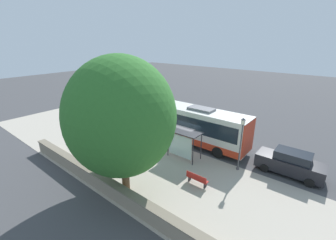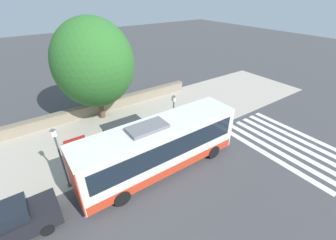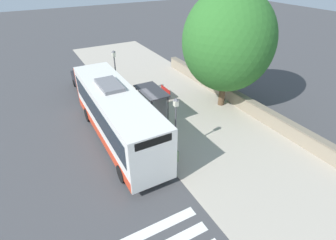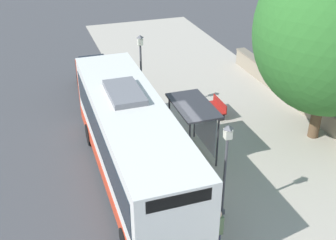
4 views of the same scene
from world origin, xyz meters
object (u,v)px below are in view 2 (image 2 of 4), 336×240
object	(u,v)px
street_lamp_near	(174,113)
parked_car_behind_bus	(5,226)
bus_shelter	(123,128)
shade_tree	(94,63)
bench	(75,143)
street_lamp_far	(60,154)
bus	(159,146)
pedestrian	(197,125)

from	to	relation	value
street_lamp_near	parked_car_behind_bus	world-z (taller)	street_lamp_near
bus_shelter	shade_tree	distance (m)	6.73
bench	street_lamp_far	size ratio (longest dim) A/B	0.37
parked_car_behind_bus	street_lamp_far	bearing A→B (deg)	119.37
bus_shelter	bench	size ratio (longest dim) A/B	1.78
street_lamp_near	street_lamp_far	bearing A→B (deg)	-85.59
bus	pedestrian	world-z (taller)	bus
street_lamp_near	parked_car_behind_bus	bearing A→B (deg)	-78.09
street_lamp_far	shade_tree	size ratio (longest dim) A/B	0.48
bench	parked_car_behind_bus	size ratio (longest dim) A/B	0.34
parked_car_behind_bus	bus	bearing A→B (deg)	89.31
bus	bus_shelter	bearing A→B (deg)	-161.28
bench	parked_car_behind_bus	xyz separation A→B (m)	(5.49, -4.67, 0.45)
bench	street_lamp_near	distance (m)	7.84
bus	parked_car_behind_bus	bearing A→B (deg)	-90.69
street_lamp_near	street_lamp_far	distance (m)	8.49
street_lamp_far	bus_shelter	bearing A→B (deg)	105.52
pedestrian	bench	world-z (taller)	pedestrian
street_lamp_far	parked_car_behind_bus	world-z (taller)	street_lamp_far
street_lamp_near	street_lamp_far	xyz separation A→B (m)	(0.65, -8.46, 0.30)
pedestrian	street_lamp_near	distance (m)	2.26
bus	pedestrian	xyz separation A→B (m)	(-1.58, 4.67, -0.87)
street_lamp_far	shade_tree	xyz separation A→B (m)	(-7.13, 4.89, 2.65)
bus	parked_car_behind_bus	distance (m)	8.72
bench	street_lamp_near	size ratio (longest dim) A/B	0.43
shade_tree	street_lamp_far	bearing A→B (deg)	-34.43
street_lamp_far	shade_tree	bearing A→B (deg)	145.57
street_lamp_far	shade_tree	world-z (taller)	shade_tree
bus	bus_shelter	world-z (taller)	bus
pedestrian	bus	bearing A→B (deg)	-71.33
bus_shelter	bench	world-z (taller)	bus_shelter
bus	pedestrian	distance (m)	5.01
bus	street_lamp_far	xyz separation A→B (m)	(-1.92, -5.45, 0.62)
bus	street_lamp_near	world-z (taller)	street_lamp_near
street_lamp_near	parked_car_behind_bus	distance (m)	12.01
bus	shade_tree	size ratio (longest dim) A/B	1.21
pedestrian	parked_car_behind_bus	xyz separation A→B (m)	(1.47, -13.34, -0.13)
bus_shelter	street_lamp_far	bearing A→B (deg)	-74.48
street_lamp_far	bus	bearing A→B (deg)	70.61
street_lamp_near	shade_tree	distance (m)	7.97
shade_tree	street_lamp_near	bearing A→B (deg)	28.89
bench	shade_tree	bearing A→B (deg)	135.14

